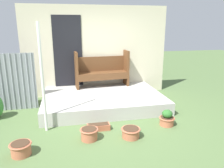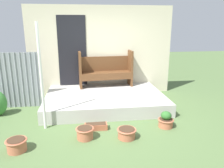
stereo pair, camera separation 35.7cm
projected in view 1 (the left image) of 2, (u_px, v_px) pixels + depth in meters
The scene contains 10 objects.
ground_plane at pixel (107, 122), 4.77m from camera, with size 24.00×24.00×0.00m, color #516B3D.
porch_slab at pixel (103, 100), 5.71m from camera, with size 3.03×2.05×0.31m.
house_wall at pixel (95, 51), 6.40m from camera, with size 4.23×0.08×2.60m.
support_post at pixel (42, 79), 4.13m from camera, with size 0.06×0.06×2.12m.
bench at pixel (102, 69), 6.30m from camera, with size 1.55×0.50×1.03m.
flower_pot_left at pixel (21, 148), 3.55m from camera, with size 0.36×0.36×0.21m.
flower_pot_middle at pixel (89, 134), 4.03m from camera, with size 0.34×0.34×0.22m.
flower_pot_right at pixel (131, 132), 4.11m from camera, with size 0.37×0.37×0.19m.
flower_pot_far_right at pixel (167, 119), 4.60m from camera, with size 0.33×0.33×0.34m.
planter_box_rect at pixel (99, 127), 4.41m from camera, with size 0.46×0.18×0.13m.
Camera 1 is at (-0.80, -4.31, 2.06)m, focal length 35.00 mm.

